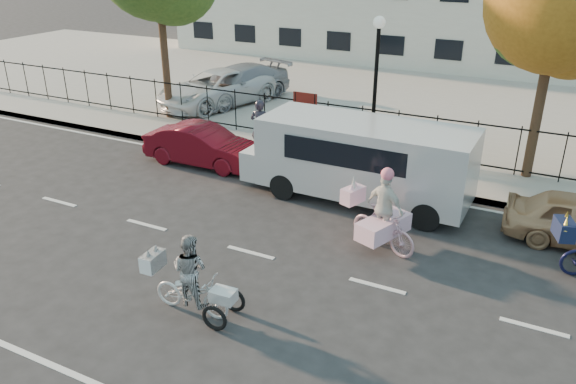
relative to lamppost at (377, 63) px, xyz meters
The scene contains 17 objects.
ground 7.50m from the lamppost, 94.21° to the right, with size 120.00×120.00×0.00m, color #333334.
road_markings 7.49m from the lamppost, 94.21° to the right, with size 60.00×9.52×0.01m, color silver, non-canonical shape.
curb 3.54m from the lamppost, 105.95° to the right, with size 60.00×0.10×0.15m, color #A8A399.
sidewalk 3.16m from the lamppost, 125.54° to the right, with size 60.00×2.20×0.15m, color #A8A399.
parking_lot 8.76m from the lamppost, 93.49° to the left, with size 60.00×15.60×0.15m, color #A8A399.
iron_fence 2.30m from the lamppost, 141.34° to the left, with size 58.00×0.06×1.50m, color black, non-canonical shape.
building 18.21m from the lamppost, 91.57° to the left, with size 34.00×10.00×6.00m, color silver.
lamppost is the anchor object (origin of this frame).
street_sign 2.90m from the lamppost, behind, with size 0.85×0.06×1.80m.
zebra_trike 9.53m from the lamppost, 92.27° to the right, with size 1.92×0.74×1.65m.
unicorn_bike 6.14m from the lamppost, 68.58° to the right, with size 2.02×1.47×2.00m.
white_van 3.59m from the lamppost, 77.01° to the right, with size 6.12×2.15×2.17m.
red_sedan 5.88m from the lamppost, 149.75° to the right, with size 1.31×3.77×1.24m, color #5A0A14.
pedestrian 4.11m from the lamppost, 156.78° to the right, with size 0.66×0.43×1.80m, color black.
lot_car_a 8.58m from the lamppost, 152.20° to the left, with size 2.07×5.09×1.48m, color #9A9BA1.
lot_car_b 8.57m from the lamppost, 159.85° to the left, with size 2.39×5.19×1.44m, color white.
tree_mid 5.10m from the lamppost, ahead, with size 3.79×3.79×6.94m.
Camera 1 is at (5.73, -9.48, 6.48)m, focal length 35.00 mm.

